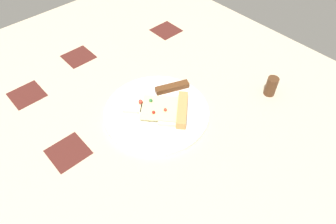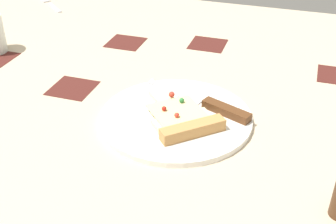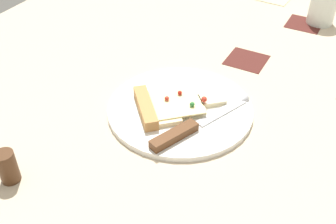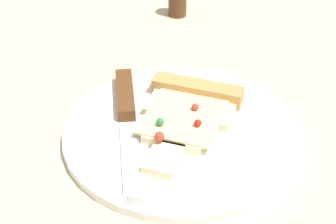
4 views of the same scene
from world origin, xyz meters
The scene contains 4 objects.
ground_plane centered at (-0.01, 0.03, -1.50)cm, with size 136.09×136.09×3.00cm.
plate centered at (9.31, -2.74, 0.55)cm, with size 28.92×28.92×1.10cm, color white.
pizza_slice centered at (11.06, -4.64, 1.88)cm, with size 17.50×18.10×2.47cm.
knife centered at (14.02, 2.37, 1.70)cm, with size 23.01×11.03×2.45cm.
Camera 4 is at (-32.37, 21.92, 39.51)cm, focal length 53.99 mm.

